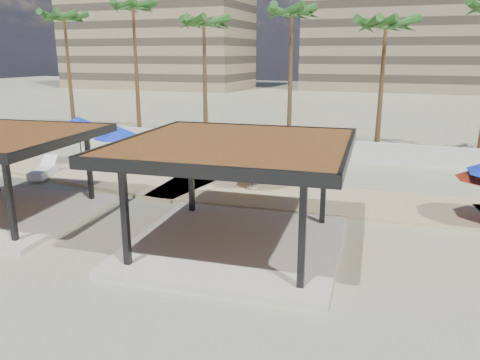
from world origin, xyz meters
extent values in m
plane|color=tan|center=(0.00, 0.00, 0.00)|extent=(200.00, 200.00, 0.00)
cube|color=#C6B284|center=(-12.00, 7.50, 0.06)|extent=(16.40, 6.19, 0.24)
cube|color=#C6B284|center=(2.00, 7.00, 0.06)|extent=(16.24, 5.11, 0.24)
cube|color=silver|center=(0.00, 16.00, 0.60)|extent=(56.00, 0.30, 1.20)
cube|color=#937F60|center=(-42.00, 68.00, 15.00)|extent=(34.00, 16.00, 30.00)
cube|color=#847259|center=(4.00, 78.00, 14.00)|extent=(38.00, 16.00, 28.00)
cube|color=beige|center=(-0.05, 1.12, 0.10)|extent=(7.40, 7.40, 0.21)
cube|color=black|center=(-2.42, -1.69, 1.76)|extent=(0.20, 0.20, 3.11)
cube|color=black|center=(-2.85, 3.48, 1.76)|extent=(0.20, 0.20, 3.11)
cube|color=black|center=(2.75, -1.25, 1.76)|extent=(0.20, 0.20, 3.11)
cube|color=black|center=(2.32, 3.92, 1.76)|extent=(0.20, 0.20, 3.11)
cube|color=brown|center=(-0.05, 1.12, 3.47)|extent=(7.62, 7.62, 0.29)
cube|color=black|center=(0.25, -2.40, 3.47)|extent=(7.14, 0.72, 0.35)
cube|color=black|center=(-0.34, 4.63, 3.47)|extent=(7.14, 0.72, 0.35)
cube|color=black|center=(-3.56, 0.82, 3.47)|extent=(0.72, 7.14, 0.35)
cube|color=black|center=(3.47, 1.41, 3.47)|extent=(0.72, 7.14, 0.35)
cube|color=beige|center=(-9.77, 0.68, 0.10)|extent=(7.12, 7.12, 0.19)
cube|color=black|center=(-7.07, -1.43, 1.65)|extent=(0.19, 0.19, 2.90)
cube|color=black|center=(-7.66, 3.38, 1.65)|extent=(0.19, 0.19, 2.90)
cube|color=black|center=(-10.17, 3.94, 3.23)|extent=(6.64, 0.93, 0.33)
cube|color=black|center=(-6.50, 1.08, 3.23)|extent=(0.93, 6.64, 0.33)
cylinder|color=beige|center=(-12.52, 8.74, 0.24)|extent=(0.53, 0.53, 0.13)
cylinder|color=#262628|center=(-12.52, 8.74, 1.45)|extent=(0.07, 0.07, 2.53)
cone|color=#1431CD|center=(-12.52, 8.74, 2.53)|extent=(3.69, 3.69, 0.74)
cylinder|color=beige|center=(-1.67, 7.40, 0.23)|extent=(0.46, 0.46, 0.11)
cylinder|color=#262628|center=(-1.67, 7.40, 1.27)|extent=(0.06, 0.06, 2.18)
cone|color=gold|center=(-1.67, 7.40, 2.21)|extent=(3.10, 3.10, 0.64)
cylinder|color=beige|center=(-9.74, 8.49, 0.24)|extent=(0.46, 0.46, 0.11)
cylinder|color=#262628|center=(-9.74, 8.49, 1.28)|extent=(0.06, 0.06, 2.20)
cone|color=#1431CD|center=(-9.74, 8.49, 2.22)|extent=(2.68, 2.68, 0.64)
cube|color=white|center=(-12.59, 5.80, 0.34)|extent=(1.52, 2.35, 0.31)
cube|color=white|center=(-12.59, 5.80, 0.52)|extent=(1.52, 2.35, 0.07)
cube|color=white|center=(-12.90, 6.61, 0.79)|extent=(0.96, 0.98, 0.56)
cone|color=brown|center=(-21.00, 18.30, 4.63)|extent=(0.36, 0.36, 9.25)
ellipsoid|color=#26581F|center=(-21.00, 18.30, 9.00)|extent=(3.00, 3.00, 1.80)
cone|color=brown|center=(-15.00, 18.70, 4.95)|extent=(0.36, 0.36, 9.89)
ellipsoid|color=#26581F|center=(-15.00, 18.70, 9.64)|extent=(3.00, 3.00, 1.80)
cone|color=brown|center=(-9.00, 18.10, 4.29)|extent=(0.36, 0.36, 8.58)
ellipsoid|color=#26581F|center=(-9.00, 18.10, 8.33)|extent=(3.00, 3.00, 1.80)
cone|color=brown|center=(-3.00, 18.90, 4.58)|extent=(0.36, 0.36, 9.16)
ellipsoid|color=#26581F|center=(-3.00, 18.90, 8.91)|extent=(3.00, 3.00, 1.80)
cone|color=brown|center=(3.00, 18.40, 4.11)|extent=(0.36, 0.36, 8.23)
ellipsoid|color=#26581F|center=(3.00, 18.40, 7.98)|extent=(3.00, 3.00, 1.80)
camera|label=1|loc=(5.29, -12.53, 6.28)|focal=35.00mm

